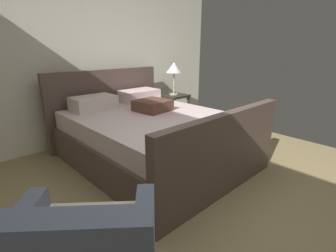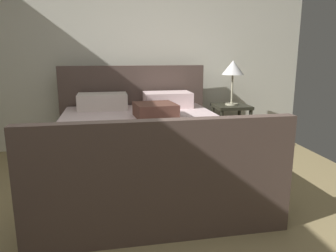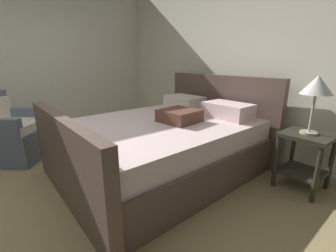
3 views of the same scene
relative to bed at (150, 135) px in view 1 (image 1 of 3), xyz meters
The scene contains 5 objects.
ground_plane 1.44m from the bed, 95.68° to the right, with size 4.81×5.24×0.02m, color #978457.
wall_back 1.68m from the bed, 96.08° to the left, with size 4.93×0.12×2.83m, color silver.
bed is the anchor object (origin of this frame).
nightstand_right 1.51m from the bed, 35.05° to the left, with size 0.44×0.44×0.60m.
table_lamp_right 1.67m from the bed, 35.05° to the left, with size 0.28×0.28×0.57m.
Camera 1 is at (-1.72, -1.02, 1.42)m, focal length 26.77 mm.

